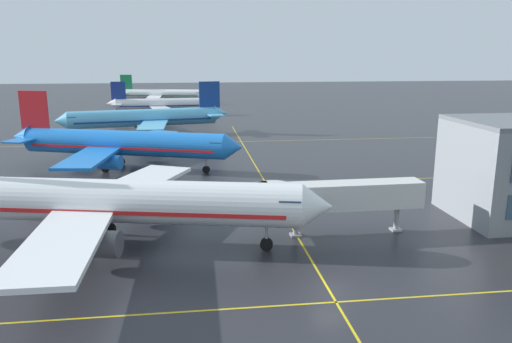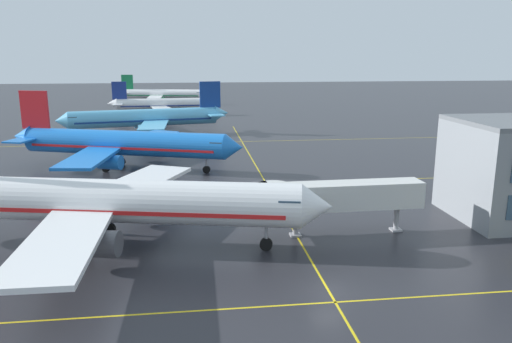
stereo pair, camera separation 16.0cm
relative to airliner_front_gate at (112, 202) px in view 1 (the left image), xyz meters
The scene contains 8 objects.
ground_plane 22.28m from the airliner_front_gate, 33.44° to the right, with size 600.00×600.00×0.00m, color #28282D.
airliner_front_gate is the anchor object (origin of this frame).
airliner_second_row 34.26m from the airliner_front_gate, 96.03° to the left, with size 38.82×33.23×12.42m.
airliner_third_row 68.12m from the airliner_front_gate, 92.02° to the left, with size 38.65×32.87×12.06m.
airliner_far_left_stand 106.21m from the airliner_front_gate, 90.39° to the left, with size 33.37×28.77×10.38m.
airliner_far_right_stand 143.53m from the airliner_front_gate, 91.26° to the left, with size 34.41×29.24×10.78m.
taxiway_markings 28.77m from the airliner_front_gate, 50.13° to the left, with size 118.64×118.30×0.01m.
jet_bridge 21.16m from the airliner_front_gate, ahead, with size 17.72×3.38×5.58m.
Camera 1 is at (-10.42, -35.34, 18.23)m, focal length 35.05 mm.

